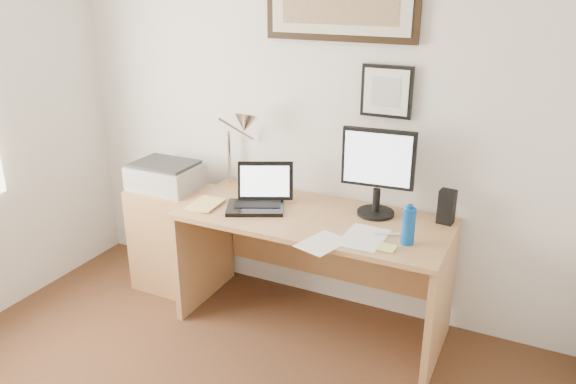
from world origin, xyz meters
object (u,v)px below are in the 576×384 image
Objects in this scene: laptop at (259,198)px; desk at (318,246)px; printer at (165,175)px; book at (194,202)px; water_bottle at (408,226)px; lcd_monitor at (378,168)px; side_cabinet at (174,238)px.

desk is at bearing 15.19° from laptop.
book is at bearing -28.97° from printer.
water_bottle is 0.71m from desk.
lcd_monitor is (-0.27, 0.29, 0.19)m from water_bottle.
laptop is at bearing 19.19° from book.
book is 0.42m from printer.
laptop is (-0.35, -0.10, 0.29)m from desk.
book is at bearing -162.69° from desk.
printer reaches higher than book.
book is at bearing -30.67° from side_cabinet.
side_cabinet is 1.55m from lcd_monitor.
desk is 3.08× the size of lcd_monitor.
side_cabinet is 0.84m from laptop.
side_cabinet is at bearing 149.33° from book.
lcd_monitor reaches higher than laptop.
lcd_monitor is at bearing 4.83° from printer.
lcd_monitor is (1.06, 0.32, 0.28)m from book.
book is 0.44× the size of lcd_monitor.
water_bottle is at bearing -5.75° from side_cabinet.
lcd_monitor is (1.39, 0.13, 0.68)m from side_cabinet.
water_bottle is at bearing -6.45° from laptop.
lcd_monitor reaches higher than side_cabinet.
side_cabinet is 1.74m from water_bottle.
water_bottle reaches higher than printer.
book is 0.52× the size of printer.
water_bottle reaches higher than desk.
water_bottle is at bearing 1.21° from book.
water_bottle is at bearing -18.91° from desk.
water_bottle is 1.70m from printer.
book reaches higher than side_cabinet.
book is 1.15m from lcd_monitor.
laptop reaches higher than desk.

